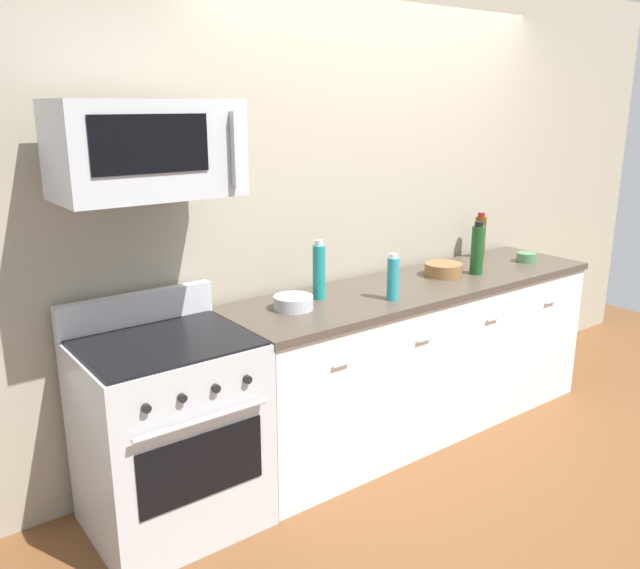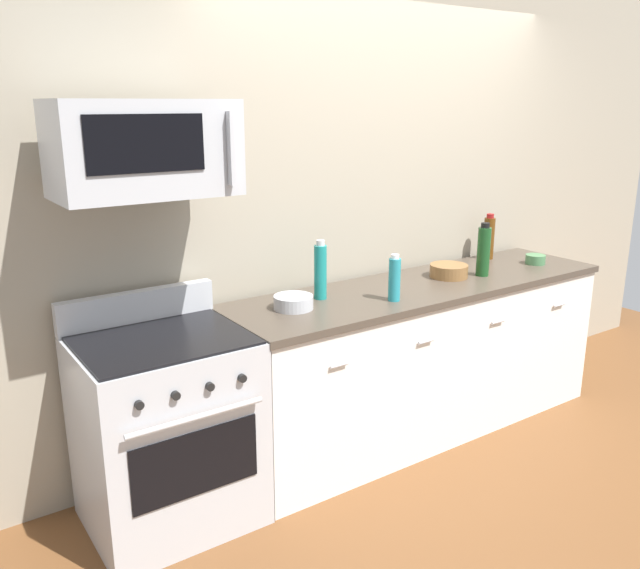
% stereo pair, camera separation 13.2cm
% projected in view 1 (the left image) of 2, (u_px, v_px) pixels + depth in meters
% --- Properties ---
extents(ground_plane, '(6.65, 6.65, 0.00)m').
position_uv_depth(ground_plane, '(414.00, 425.00, 4.06)').
color(ground_plane, brown).
extents(back_wall, '(5.54, 0.10, 2.70)m').
position_uv_depth(back_wall, '(375.00, 201.00, 4.01)').
color(back_wall, '#9E937F').
rests_on(back_wall, ground_plane).
extents(counter_unit, '(2.45, 0.66, 0.92)m').
position_uv_depth(counter_unit, '(417.00, 356.00, 3.93)').
color(counter_unit, silver).
rests_on(counter_unit, ground_plane).
extents(range_oven, '(0.76, 0.69, 1.07)m').
position_uv_depth(range_oven, '(170.00, 432.00, 3.01)').
color(range_oven, '#B7BABF').
rests_on(range_oven, ground_plane).
extents(microwave, '(0.74, 0.44, 0.40)m').
position_uv_depth(microwave, '(146.00, 149.00, 2.69)').
color(microwave, '#B7BABF').
extents(bottle_dish_soap, '(0.06, 0.06, 0.25)m').
position_uv_depth(bottle_dish_soap, '(393.00, 278.00, 3.45)').
color(bottle_dish_soap, teal).
rests_on(bottle_dish_soap, countertop_slab).
extents(bottle_wine_amber, '(0.07, 0.07, 0.30)m').
position_uv_depth(bottle_wine_amber, '(480.00, 236.00, 4.40)').
color(bottle_wine_amber, '#59330F').
rests_on(bottle_wine_amber, countertop_slab).
extents(bottle_sparkling_teal, '(0.07, 0.07, 0.32)m').
position_uv_depth(bottle_sparkling_teal, '(319.00, 271.00, 3.46)').
color(bottle_sparkling_teal, '#197F7A').
rests_on(bottle_sparkling_teal, countertop_slab).
extents(bottle_wine_green, '(0.08, 0.08, 0.32)m').
position_uv_depth(bottle_wine_green, '(477.00, 249.00, 3.96)').
color(bottle_wine_green, '#19471E').
rests_on(bottle_wine_green, countertop_slab).
extents(bowl_steel_prep, '(0.20, 0.20, 0.07)m').
position_uv_depth(bowl_steel_prep, '(293.00, 302.00, 3.31)').
color(bowl_steel_prep, '#B2B5BA').
rests_on(bowl_steel_prep, countertop_slab).
extents(bowl_wooden_salad, '(0.23, 0.23, 0.08)m').
position_uv_depth(bowl_wooden_salad, '(443.00, 269.00, 3.95)').
color(bowl_wooden_salad, brown).
rests_on(bowl_wooden_salad, countertop_slab).
extents(bowl_green_glaze, '(0.13, 0.13, 0.06)m').
position_uv_depth(bowl_green_glaze, '(526.00, 257.00, 4.30)').
color(bowl_green_glaze, '#477A4C').
rests_on(bowl_green_glaze, countertop_slab).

